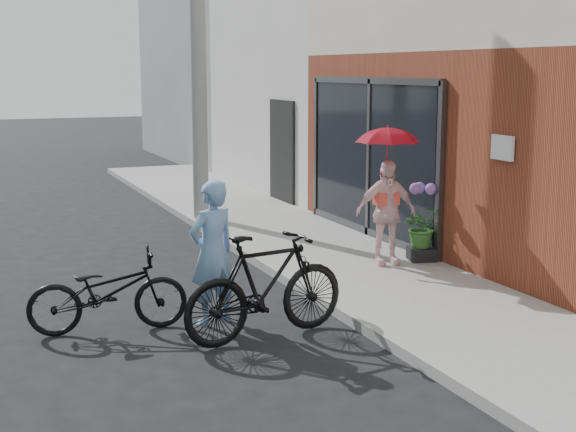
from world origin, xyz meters
TOP-DOWN VIEW (x-y plane):
  - ground at (0.00, 0.00)m, footprint 80.00×80.00m
  - sidewalk at (2.10, 2.00)m, footprint 2.20×24.00m
  - curb at (0.94, 2.00)m, footprint 0.12×24.00m
  - plaster_building at (7.20, 9.00)m, footprint 8.00×6.00m
  - east_building_far at (7.20, 16.00)m, footprint 8.00×8.00m
  - utility_pole at (1.10, 6.00)m, footprint 0.28×0.28m
  - officer at (-0.45, 0.43)m, footprint 0.68×0.55m
  - bike_left at (-1.55, 0.59)m, footprint 1.72×0.78m
  - bike_right at (-0.09, -0.26)m, footprint 1.92×0.81m
  - kimono_woman at (2.41, 1.66)m, footprint 0.89×0.49m
  - parasol at (2.41, 1.66)m, footprint 0.82×0.82m
  - planter at (2.99, 1.65)m, footprint 0.42×0.42m
  - potted_plant at (2.99, 1.65)m, footprint 0.53×0.46m

SIDE VIEW (x-z plane):
  - ground at x=0.00m, z-range 0.00..0.00m
  - sidewalk at x=2.10m, z-range 0.00..0.12m
  - curb at x=0.94m, z-range 0.00..0.12m
  - planter at x=2.99m, z-range 0.12..0.30m
  - bike_left at x=-1.55m, z-range 0.00..0.88m
  - bike_right at x=-0.09m, z-range 0.00..1.12m
  - potted_plant at x=2.99m, z-range 0.30..0.89m
  - officer at x=-0.45m, z-range 0.00..1.59m
  - kimono_woman at x=2.41m, z-range 0.12..1.56m
  - parasol at x=2.41m, z-range 1.56..2.27m
  - plaster_building at x=7.20m, z-range 0.00..7.00m
  - east_building_far at x=7.20m, z-range 0.00..7.00m
  - utility_pole at x=1.10m, z-range 0.00..7.00m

